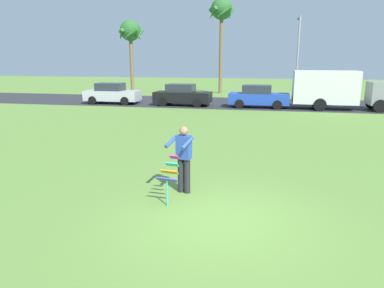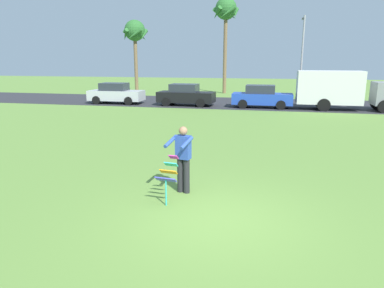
% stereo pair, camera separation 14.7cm
% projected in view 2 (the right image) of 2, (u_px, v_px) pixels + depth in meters
% --- Properties ---
extents(ground_plane, '(120.00, 120.00, 0.00)m').
position_uv_depth(ground_plane, '(216.00, 220.00, 7.58)').
color(ground_plane, olive).
extents(road_strip, '(120.00, 8.00, 0.01)m').
position_uv_depth(road_strip, '(258.00, 104.00, 27.72)').
color(road_strip, '#2D2D33').
rests_on(road_strip, ground).
extents(person_kite_flyer, '(0.65, 0.73, 1.73)m').
position_uv_depth(person_kite_flyer, '(183.00, 157.00, 8.94)').
color(person_kite_flyer, '#26262B').
rests_on(person_kite_flyer, ground).
extents(kite_held, '(0.52, 0.67, 1.11)m').
position_uv_depth(kite_held, '(168.00, 173.00, 8.32)').
color(kite_held, '#D83399').
rests_on(kite_held, ground).
extents(parked_car_silver, '(4.24, 1.91, 1.60)m').
position_uv_depth(parked_car_silver, '(116.00, 94.00, 27.60)').
color(parked_car_silver, silver).
rests_on(parked_car_silver, ground).
extents(parked_car_black, '(4.26, 1.95, 1.60)m').
position_uv_depth(parked_car_black, '(186.00, 95.00, 26.40)').
color(parked_car_black, black).
rests_on(parked_car_black, ground).
extents(parked_car_blue, '(4.20, 1.84, 1.60)m').
position_uv_depth(parked_car_blue, '(262.00, 97.00, 25.20)').
color(parked_car_blue, '#2347B7').
rests_on(parked_car_blue, ground).
extents(parked_truck_grey_van, '(6.71, 2.15, 2.62)m').
position_uv_depth(parked_truck_grey_van, '(342.00, 89.00, 23.92)').
color(parked_truck_grey_van, gray).
rests_on(parked_truck_grey_van, ground).
extents(palm_tree_left_near, '(2.58, 2.71, 7.30)m').
position_uv_depth(palm_tree_left_near, '(135.00, 33.00, 35.98)').
color(palm_tree_left_near, brown).
rests_on(palm_tree_left_near, ground).
extents(palm_tree_right_near, '(2.58, 2.71, 9.25)m').
position_uv_depth(palm_tree_right_near, '(226.00, 13.00, 34.60)').
color(palm_tree_right_near, brown).
rests_on(palm_tree_right_near, ground).
extents(streetlight_pole, '(0.24, 1.65, 7.00)m').
position_uv_depth(streetlight_pole, '(302.00, 52.00, 30.52)').
color(streetlight_pole, '#9E9EA3').
rests_on(streetlight_pole, ground).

